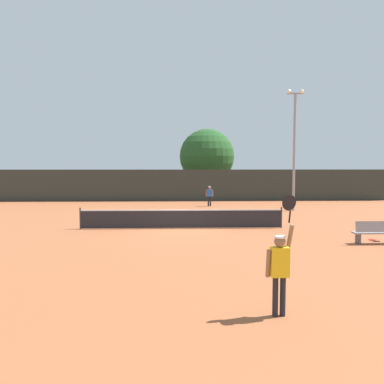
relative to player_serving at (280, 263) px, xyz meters
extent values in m
plane|color=#9E5633|center=(-2.00, 11.09, -1.14)|extent=(120.00, 120.00, 0.00)
cube|color=#232328|center=(-2.00, 11.09, -0.66)|extent=(10.18, 0.03, 0.91)
cube|color=white|center=(-2.00, 11.09, -0.21)|extent=(10.18, 0.04, 0.06)
cylinder|color=#333338|center=(-7.09, 11.09, -0.60)|extent=(0.08, 0.08, 1.07)
cylinder|color=#333338|center=(3.09, 11.09, -0.60)|extent=(0.08, 0.08, 1.07)
cube|color=#2D332D|center=(-2.00, 25.78, 0.27)|extent=(37.96, 0.12, 2.82)
cube|color=yellow|center=(-0.01, -0.01, 0.03)|extent=(0.38, 0.22, 0.63)
sphere|color=#8C6647|center=(-0.01, -0.01, 0.45)|extent=(0.24, 0.24, 0.24)
cylinder|color=white|center=(-0.01, -0.01, 0.56)|extent=(0.25, 0.25, 0.04)
cylinder|color=black|center=(-0.09, -0.01, -0.71)|extent=(0.12, 0.12, 0.85)
cylinder|color=black|center=(0.07, -0.01, -0.71)|extent=(0.12, 0.12, 0.85)
cylinder|color=#8C6647|center=(-0.25, -0.01, -0.01)|extent=(0.09, 0.18, 0.60)
cylinder|color=#8C6647|center=(0.23, 0.08, 0.55)|extent=(0.09, 0.33, 0.57)
cylinder|color=black|center=(0.23, 0.14, 0.96)|extent=(0.04, 0.11, 0.28)
ellipsoid|color=black|center=(0.23, 0.20, 1.25)|extent=(0.30, 0.13, 0.36)
cube|color=blue|center=(0.23, 21.35, -0.09)|extent=(0.38, 0.22, 0.57)
sphere|color=#8C6647|center=(0.23, 21.35, 0.30)|extent=(0.22, 0.22, 0.22)
cylinder|color=white|center=(0.23, 21.35, 0.39)|extent=(0.23, 0.23, 0.04)
cylinder|color=black|center=(0.15, 21.35, -0.75)|extent=(0.12, 0.12, 0.77)
cylinder|color=black|center=(0.31, 21.35, -0.75)|extent=(0.12, 0.12, 0.77)
cylinder|color=#8C6647|center=(-0.01, 21.35, -0.11)|extent=(0.09, 0.17, 0.54)
cylinder|color=#8C6647|center=(0.47, 21.35, -0.11)|extent=(0.09, 0.15, 0.54)
sphere|color=#CCE033|center=(-1.31, 14.76, -1.10)|extent=(0.07, 0.07, 0.07)
cylinder|color=black|center=(6.12, 7.48, -1.12)|extent=(0.28, 0.04, 0.04)
ellipsoid|color=red|center=(6.12, 7.80, -1.12)|extent=(0.28, 0.36, 0.04)
cube|color=gray|center=(5.84, 7.09, -0.69)|extent=(1.80, 0.40, 0.06)
cube|color=gray|center=(5.84, 6.91, -0.41)|extent=(1.80, 0.12, 0.44)
cube|color=#4C4C51|center=(5.14, 7.09, -0.91)|extent=(0.08, 0.36, 0.45)
cylinder|color=gray|center=(5.92, 18.31, 2.92)|extent=(0.18, 0.18, 8.11)
cube|color=gray|center=(5.92, 18.31, 7.02)|extent=(1.10, 0.10, 0.10)
sphere|color=#F2EDCC|center=(5.47, 18.31, 7.15)|extent=(0.28, 0.28, 0.28)
sphere|color=#F2EDCC|center=(6.37, 18.31, 7.15)|extent=(0.28, 0.28, 0.28)
cylinder|color=brown|center=(0.73, 30.98, -0.14)|extent=(0.56, 0.56, 2.00)
sphere|color=#235123|center=(0.73, 30.98, 2.99)|extent=(5.65, 5.65, 5.65)
cube|color=white|center=(-10.49, 31.83, -0.54)|extent=(2.32, 4.37, 0.90)
cube|color=#2D333D|center=(-10.49, 31.53, 0.23)|extent=(1.92, 2.36, 0.64)
cylinder|color=black|center=(-11.34, 33.23, -0.84)|extent=(0.22, 0.60, 0.60)
cylinder|color=black|center=(-9.64, 33.23, -0.84)|extent=(0.22, 0.60, 0.60)
cylinder|color=black|center=(-11.34, 30.43, -0.84)|extent=(0.22, 0.60, 0.60)
cylinder|color=black|center=(-9.64, 30.43, -0.84)|extent=(0.22, 0.60, 0.60)
cube|color=navy|center=(-5.26, 33.98, -0.54)|extent=(2.33, 4.37, 0.90)
cube|color=#2D333D|center=(-5.26, 33.68, 0.23)|extent=(1.92, 2.36, 0.64)
cylinder|color=black|center=(-6.11, 35.38, -0.84)|extent=(0.22, 0.60, 0.60)
cylinder|color=black|center=(-4.41, 35.38, -0.84)|extent=(0.22, 0.60, 0.60)
cylinder|color=black|center=(-6.11, 32.58, -0.84)|extent=(0.22, 0.60, 0.60)
cylinder|color=black|center=(-4.41, 32.58, -0.84)|extent=(0.22, 0.60, 0.60)
cube|color=#B7B7BC|center=(4.75, 32.02, -0.54)|extent=(2.26, 4.35, 0.90)
cube|color=#2D333D|center=(4.75, 31.72, 0.23)|extent=(1.88, 2.34, 0.64)
cylinder|color=black|center=(3.90, 33.42, -0.84)|extent=(0.22, 0.60, 0.60)
cylinder|color=black|center=(5.60, 33.42, -0.84)|extent=(0.22, 0.60, 0.60)
cylinder|color=black|center=(3.90, 30.62, -0.84)|extent=(0.22, 0.60, 0.60)
cylinder|color=black|center=(5.60, 30.62, -0.84)|extent=(0.22, 0.60, 0.60)
camera|label=1|loc=(-2.10, -7.63, 2.04)|focal=34.87mm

